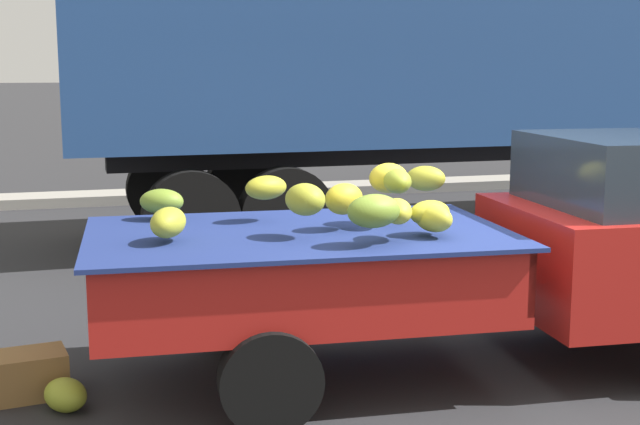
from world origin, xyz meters
The scene contains 6 objects.
ground centered at (0.00, 0.00, 0.00)m, with size 220.00×220.00×0.00m, color #28282B.
curb_strip centered at (0.00, 9.05, 0.08)m, with size 80.00×0.80×0.16m, color gray.
pickup_truck centered at (0.67, 0.20, 0.88)m, with size 5.19×2.05×1.70m.
semi_trailer centered at (2.99, 5.33, 2.54)m, with size 12.02×2.72×3.95m.
fallen_banana_bunch_near_tailgate centered at (-2.93, 0.21, 0.11)m, with size 0.32×0.25×0.22m, color #99A72F.
produce_crate centered at (-3.19, 0.55, 0.15)m, with size 0.52×0.36×0.30m, color olive.
Camera 1 is at (-2.80, -5.38, 2.22)m, focal length 48.92 mm.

